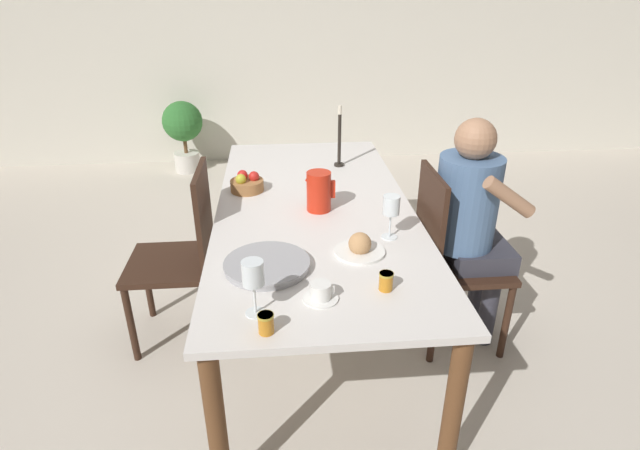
% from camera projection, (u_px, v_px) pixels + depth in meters
% --- Properties ---
extents(ground_plane, '(20.00, 20.00, 0.00)m').
position_uv_depth(ground_plane, '(315.00, 323.00, 2.82)').
color(ground_plane, beige).
extents(wall_back, '(10.00, 0.06, 2.60)m').
position_uv_depth(wall_back, '(290.00, 30.00, 4.86)').
color(wall_back, beige).
rests_on(wall_back, ground_plane).
extents(dining_table, '(0.97, 2.12, 0.73)m').
position_uv_depth(dining_table, '(314.00, 220.00, 2.53)').
color(dining_table, silver).
rests_on(dining_table, ground_plane).
extents(chair_person_side, '(0.42, 0.42, 0.95)m').
position_uv_depth(chair_person_side, '(450.00, 256.00, 2.50)').
color(chair_person_side, '#331E14').
rests_on(chair_person_side, ground_plane).
extents(chair_opposite, '(0.42, 0.42, 0.95)m').
position_uv_depth(chair_opposite, '(183.00, 253.00, 2.52)').
color(chair_opposite, '#331E14').
rests_on(chair_opposite, ground_plane).
extents(person_seated, '(0.39, 0.41, 1.19)m').
position_uv_depth(person_seated, '(472.00, 216.00, 2.43)').
color(person_seated, '#33333D').
rests_on(person_seated, ground_plane).
extents(red_pitcher, '(0.15, 0.12, 0.20)m').
position_uv_depth(red_pitcher, '(319.00, 191.00, 2.41)').
color(red_pitcher, red).
rests_on(red_pitcher, dining_table).
extents(wine_glass_water, '(0.07, 0.07, 0.20)m').
position_uv_depth(wine_glass_water, '(391.00, 207.00, 2.13)').
color(wine_glass_water, white).
rests_on(wine_glass_water, dining_table).
extents(wine_glass_juice, '(0.07, 0.07, 0.20)m').
position_uv_depth(wine_glass_juice, '(253.00, 276.00, 1.63)').
color(wine_glass_juice, white).
rests_on(wine_glass_juice, dining_table).
extents(teacup_near_person, '(0.13, 0.13, 0.07)m').
position_uv_depth(teacup_near_person, '(321.00, 293.00, 1.76)').
color(teacup_near_person, white).
rests_on(teacup_near_person, dining_table).
extents(serving_tray, '(0.34, 0.34, 0.03)m').
position_uv_depth(serving_tray, '(267.00, 265.00, 1.95)').
color(serving_tray, '#9E9EA3').
rests_on(serving_tray, dining_table).
extents(bread_plate, '(0.21, 0.21, 0.10)m').
position_uv_depth(bread_plate, '(360.00, 247.00, 2.06)').
color(bread_plate, white).
rests_on(bread_plate, dining_table).
extents(jam_jar_amber, '(0.05, 0.05, 0.07)m').
position_uv_depth(jam_jar_amber, '(266.00, 323.00, 1.59)').
color(jam_jar_amber, '#C67A1E').
rests_on(jam_jar_amber, dining_table).
extents(jam_jar_red, '(0.05, 0.05, 0.07)m').
position_uv_depth(jam_jar_red, '(386.00, 281.00, 1.81)').
color(jam_jar_red, '#C67A1E').
rests_on(jam_jar_red, dining_table).
extents(fruit_bowl, '(0.18, 0.18, 0.10)m').
position_uv_depth(fruit_bowl, '(247.00, 184.00, 2.66)').
color(fruit_bowl, '#9E6B3D').
rests_on(fruit_bowl, dining_table).
extents(candlestick_tall, '(0.06, 0.06, 0.36)m').
position_uv_depth(candlestick_tall, '(339.00, 143.00, 2.97)').
color(candlestick_tall, black).
rests_on(candlestick_tall, dining_table).
extents(potted_plant, '(0.39, 0.39, 0.70)m').
position_uv_depth(potted_plant, '(183.00, 128.00, 4.87)').
color(potted_plant, beige).
rests_on(potted_plant, ground_plane).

